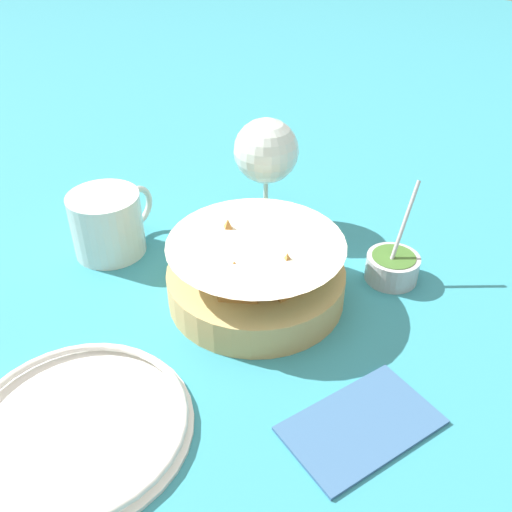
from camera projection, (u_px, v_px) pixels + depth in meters
ground_plane at (265, 326)px, 0.66m from camera, size 4.00×4.00×0.00m
food_basket at (256, 274)px, 0.68m from camera, size 0.21×0.21×0.09m
sauce_cup at (392, 266)px, 0.72m from camera, size 0.08×0.07×0.13m
wine_glass at (266, 154)px, 0.79m from camera, size 0.09×0.09×0.16m
beer_mug at (109, 225)px, 0.77m from camera, size 0.13×0.10×0.09m
side_plate at (77, 425)px, 0.54m from camera, size 0.22×0.22×0.01m
napkin at (361, 424)px, 0.54m from camera, size 0.17×0.13×0.01m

